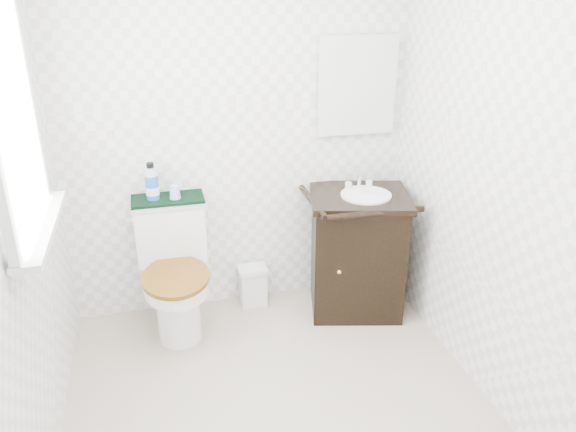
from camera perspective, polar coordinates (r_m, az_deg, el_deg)
name	(u,v)px	position (r m, az deg, el deg)	size (l,w,h in m)	color
floor	(283,416)	(3.08, -0.52, -19.66)	(2.40, 2.40, 0.00)	#B7A893
wall_back	(237,131)	(3.54, -5.20, 8.56)	(2.40, 2.40, 0.00)	white
wall_front	(398,380)	(1.44, 11.08, -16.07)	(2.40, 2.40, 0.00)	white
wall_left	(7,227)	(2.44, -26.67, -0.96)	(2.40, 2.40, 0.00)	white
wall_right	(506,180)	(2.87, 21.31, 3.43)	(2.40, 2.40, 0.00)	white
window	(10,122)	(2.56, -26.40, 8.53)	(0.02, 0.70, 0.90)	white
mirror	(357,86)	(3.66, 7.03, 12.98)	(0.50, 0.02, 0.60)	silver
toilet	(175,276)	(3.60, -11.40, -5.99)	(0.45, 0.64, 0.82)	white
vanity	(357,250)	(3.73, 7.03, -3.42)	(0.72, 0.66, 0.92)	black
trash_bin	(253,285)	(3.87, -3.58, -7.04)	(0.20, 0.16, 0.28)	silver
towel	(168,199)	(3.52, -12.13, 1.71)	(0.44, 0.22, 0.02)	black
mouthwash_bottle	(152,183)	(3.47, -13.67, 3.31)	(0.08, 0.08, 0.23)	blue
cup	(175,192)	(3.48, -11.43, 2.43)	(0.07, 0.07, 0.08)	#97CAF7
soap_bar	(350,186)	(3.68, 6.32, 3.05)	(0.07, 0.04, 0.02)	#19796E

